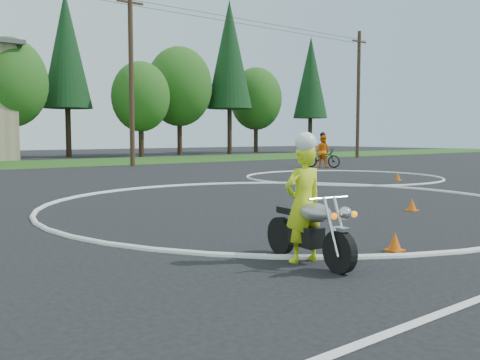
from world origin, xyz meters
TOP-DOWN VIEW (x-y plane):
  - ground at (0.00, 0.00)m, footprint 120.00×120.00m
  - grass_strip at (0.00, 27.00)m, footprint 120.00×10.00m
  - course_markings at (2.17, 4.35)m, footprint 19.05×19.05m
  - primary_motorcycle at (-4.05, -1.73)m, footprint 0.67×1.84m
  - rider_primary_grp at (-4.05, -1.60)m, footprint 0.64×0.47m
  - rider_second_grp at (12.59, 13.35)m, footprint 1.40×2.15m
  - traffic_cones at (0.59, 1.64)m, footprint 15.68×7.86m
  - treeline at (14.78, 34.61)m, footprint 38.20×8.10m
  - utility_poles at (5.00, 21.00)m, footprint 41.60×1.12m

SIDE VIEW (x-z plane):
  - ground at x=0.00m, z-range 0.00..0.00m
  - course_markings at x=2.17m, z-range -0.05..0.07m
  - grass_strip at x=0.00m, z-range 0.00..0.02m
  - traffic_cones at x=0.59m, z-range -0.01..0.29m
  - primary_motorcycle at x=-4.05m, z-range -0.01..0.95m
  - rider_second_grp at x=12.59m, z-range -0.29..1.66m
  - rider_primary_grp at x=-4.05m, z-range -0.03..1.76m
  - utility_poles at x=5.00m, z-range 0.20..10.20m
  - treeline at x=14.78m, z-range -0.64..13.88m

